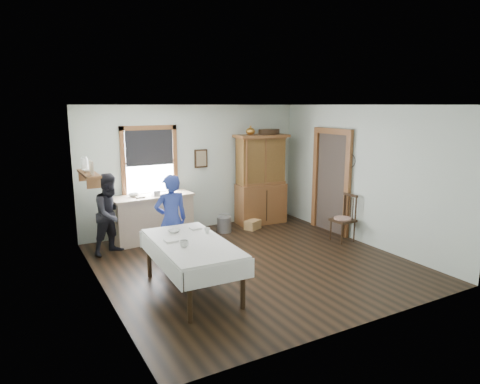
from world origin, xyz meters
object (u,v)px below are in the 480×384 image
at_px(dining_table, 192,267).
at_px(woman_blue, 171,224).
at_px(work_counter, 153,218).
at_px(spindle_chair, 343,218).
at_px(china_hutch, 261,179).
at_px(wicker_basket, 253,225).
at_px(pail, 224,224).
at_px(figure_dark, 111,217).

xyz_separation_m(dining_table, woman_blue, (0.13, 1.18, 0.35)).
height_order(work_counter, spindle_chair, spindle_chair).
height_order(china_hutch, wicker_basket, china_hutch).
height_order(pail, wicker_basket, pail).
height_order(china_hutch, woman_blue, china_hutch).
bearing_deg(work_counter, wicker_basket, -12.78).
relative_size(spindle_chair, figure_dark, 0.69).
height_order(woman_blue, figure_dark, woman_blue).
bearing_deg(dining_table, wicker_basket, 43.94).
xyz_separation_m(pail, wicker_basket, (0.65, -0.12, -0.07)).
xyz_separation_m(wicker_basket, woman_blue, (-2.30, -1.16, 0.63)).
height_order(spindle_chair, pail, spindle_chair).
distance_m(work_counter, china_hutch, 2.65).
distance_m(dining_table, spindle_chair, 3.65).
relative_size(spindle_chair, wicker_basket, 2.82).
bearing_deg(work_counter, dining_table, -99.92).
xyz_separation_m(dining_table, figure_dark, (-0.63, 2.26, 0.31)).
xyz_separation_m(work_counter, pail, (1.51, -0.21, -0.30)).
height_order(work_counter, pail, work_counter).
distance_m(pail, woman_blue, 2.16).
bearing_deg(spindle_chair, figure_dark, 157.19).
relative_size(work_counter, wicker_basket, 4.77).
bearing_deg(china_hutch, work_counter, -175.15).
relative_size(china_hutch, woman_blue, 1.40).
xyz_separation_m(dining_table, spindle_chair, (3.58, 0.74, 0.10)).
distance_m(dining_table, wicker_basket, 3.38).
distance_m(work_counter, pail, 1.55).
relative_size(woman_blue, figure_dark, 1.05).
bearing_deg(spindle_chair, woman_blue, 169.84).
bearing_deg(china_hutch, spindle_chair, -66.04).
bearing_deg(china_hutch, pail, -162.99).
bearing_deg(spindle_chair, pail, 133.38).
distance_m(spindle_chair, woman_blue, 3.48).
bearing_deg(dining_table, figure_dark, 105.54).
distance_m(china_hutch, woman_blue, 3.14).
bearing_deg(wicker_basket, figure_dark, -178.55).
relative_size(pail, wicker_basket, 0.97).
xyz_separation_m(china_hutch, figure_dark, (-3.49, -0.44, -0.33)).
relative_size(pail, figure_dark, 0.24).
bearing_deg(figure_dark, dining_table, -98.66).
bearing_deg(work_counter, woman_blue, -99.61).
height_order(work_counter, china_hutch, china_hutch).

